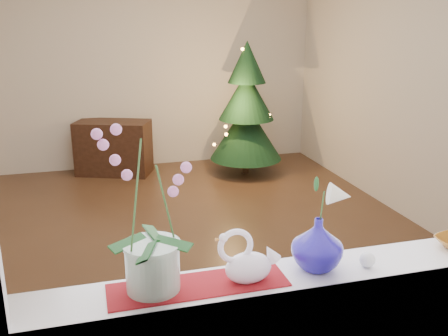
# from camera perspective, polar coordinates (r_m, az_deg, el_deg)

# --- Properties ---
(ground) EXTENTS (5.00, 5.00, 0.00)m
(ground) POSITION_cam_1_polar(r_m,az_deg,el_deg) (4.54, -4.70, -8.17)
(ground) COLOR #3E2719
(ground) RESTS_ON ground
(wall_back) EXTENTS (4.50, 0.10, 2.70)m
(wall_back) POSITION_cam_1_polar(r_m,az_deg,el_deg) (6.62, -9.22, 11.73)
(wall_back) COLOR beige
(wall_back) RESTS_ON ground
(wall_front) EXTENTS (4.50, 0.10, 2.70)m
(wall_front) POSITION_cam_1_polar(r_m,az_deg,el_deg) (1.81, 9.59, -1.69)
(wall_front) COLOR beige
(wall_front) RESTS_ON ground
(wall_right) EXTENTS (0.10, 5.00, 2.70)m
(wall_right) POSITION_cam_1_polar(r_m,az_deg,el_deg) (5.07, 21.08, 9.32)
(wall_right) COLOR beige
(wall_right) RESTS_ON ground
(windowsill) EXTENTS (2.20, 0.26, 0.04)m
(windowsill) POSITION_cam_1_polar(r_m,az_deg,el_deg) (2.10, 7.46, -12.29)
(windowsill) COLOR white
(windowsill) RESTS_ON window_apron
(window_frame) EXTENTS (2.22, 0.06, 1.60)m
(window_frame) POSITION_cam_1_polar(r_m,az_deg,el_deg) (1.76, 9.73, 9.47)
(window_frame) COLOR white
(window_frame) RESTS_ON windowsill
(runner) EXTENTS (0.70, 0.20, 0.01)m
(runner) POSITION_cam_1_polar(r_m,az_deg,el_deg) (1.99, -2.94, -13.24)
(runner) COLOR maroon
(runner) RESTS_ON windowsill
(orchid_pot) EXTENTS (0.25, 0.25, 0.65)m
(orchid_pot) POSITION_cam_1_polar(r_m,az_deg,el_deg) (1.84, -8.44, -4.90)
(orchid_pot) COLOR silver
(orchid_pot) RESTS_ON windowsill
(swan) EXTENTS (0.28, 0.21, 0.22)m
(swan) POSITION_cam_1_polar(r_m,az_deg,el_deg) (1.97, 2.82, -10.06)
(swan) COLOR white
(swan) RESTS_ON windowsill
(blue_vase) EXTENTS (0.32, 0.32, 0.25)m
(blue_vase) POSITION_cam_1_polar(r_m,az_deg,el_deg) (2.09, 10.66, -8.10)
(blue_vase) COLOR navy
(blue_vase) RESTS_ON windowsill
(lily) EXTENTS (0.14, 0.08, 0.19)m
(lily) POSITION_cam_1_polar(r_m,az_deg,el_deg) (2.01, 11.00, -2.31)
(lily) COLOR beige
(lily) RESTS_ON blue_vase
(paperweight) EXTENTS (0.08, 0.08, 0.07)m
(paperweight) POSITION_cam_1_polar(r_m,az_deg,el_deg) (2.19, 16.07, -10.05)
(paperweight) COLOR silver
(paperweight) RESTS_ON windowsill
(xmas_tree) EXTENTS (1.19, 1.19, 1.65)m
(xmas_tree) POSITION_cam_1_polar(r_m,az_deg,el_deg) (6.24, 2.57, 6.77)
(xmas_tree) COLOR black
(xmas_tree) RESTS_ON ground
(side_table) EXTENTS (1.00, 0.75, 0.68)m
(side_table) POSITION_cam_1_polar(r_m,az_deg,el_deg) (6.46, -12.49, 2.29)
(side_table) COLOR black
(side_table) RESTS_ON ground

